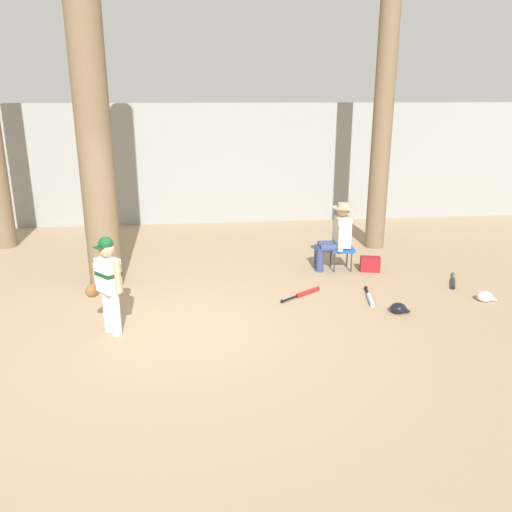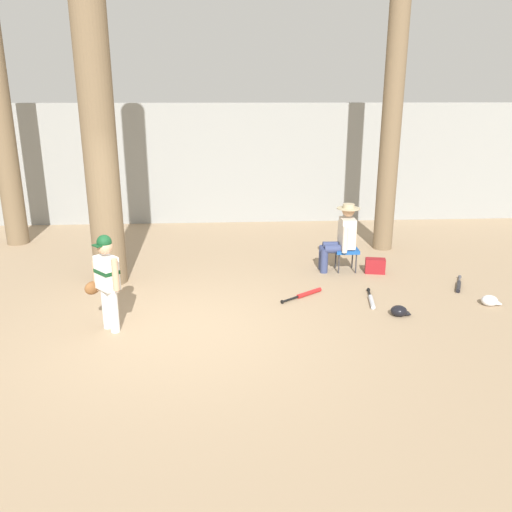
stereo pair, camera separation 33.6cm
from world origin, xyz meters
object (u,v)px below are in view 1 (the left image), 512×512
(bat_aluminum_silver, at_px, (370,298))
(bat_red_barrel, at_px, (305,293))
(young_ballplayer, at_px, (108,279))
(seated_spectator, at_px, (337,235))
(handbag_beside_stool, at_px, (370,264))
(folding_stool, at_px, (341,250))
(batting_helmet_black, at_px, (398,308))
(tree_behind_spectator, at_px, (382,134))
(bat_black_composite, at_px, (453,282))
(batting_helmet_white, at_px, (485,297))
(tree_near_player, at_px, (93,125))

(bat_aluminum_silver, xyz_separation_m, bat_red_barrel, (-0.94, 0.32, 0.00))
(young_ballplayer, distance_m, seated_spectator, 4.19)
(handbag_beside_stool, xyz_separation_m, bat_red_barrel, (-1.37, -1.00, -0.10))
(folding_stool, xyz_separation_m, bat_aluminum_silver, (0.06, -1.49, -0.33))
(handbag_beside_stool, height_order, bat_aluminum_silver, handbag_beside_stool)
(seated_spectator, relative_size, batting_helmet_black, 4.37)
(bat_aluminum_silver, bearing_deg, tree_behind_spectator, 70.40)
(bat_black_composite, bearing_deg, tree_behind_spectator, 104.20)
(handbag_beside_stool, relative_size, batting_helmet_black, 1.24)
(bat_red_barrel, xyz_separation_m, batting_helmet_white, (2.66, -0.53, 0.04))
(folding_stool, relative_size, bat_aluminum_silver, 0.57)
(bat_red_barrel, bearing_deg, folding_stool, 52.89)
(tree_behind_spectator, distance_m, batting_helmet_white, 3.81)
(tree_near_player, bearing_deg, bat_red_barrel, -14.93)
(tree_behind_spectator, distance_m, handbag_beside_stool, 2.66)
(tree_behind_spectator, xyz_separation_m, bat_black_composite, (0.58, -2.29, -2.22))
(handbag_beside_stool, distance_m, bat_red_barrel, 1.70)
(handbag_beside_stool, height_order, bat_red_barrel, handbag_beside_stool)
(bat_aluminum_silver, height_order, batting_helmet_white, batting_helmet_white)
(handbag_beside_stool, distance_m, bat_aluminum_silver, 1.39)
(bat_aluminum_silver, distance_m, batting_helmet_black, 0.56)
(bat_black_composite, height_order, bat_red_barrel, same)
(folding_stool, height_order, handbag_beside_stool, folding_stool)
(folding_stool, bearing_deg, bat_black_composite, -30.04)
(young_ballplayer, xyz_separation_m, handbag_beside_stool, (4.15, 2.03, -0.61))
(bat_red_barrel, height_order, batting_helmet_white, batting_helmet_white)
(young_ballplayer, bearing_deg, tree_behind_spectator, 36.77)
(handbag_beside_stool, height_order, batting_helmet_white, handbag_beside_stool)
(handbag_beside_stool, distance_m, batting_helmet_black, 1.83)
(folding_stool, bearing_deg, handbag_beside_stool, -18.66)
(bat_aluminum_silver, bearing_deg, young_ballplayer, -169.25)
(bat_black_composite, distance_m, bat_aluminum_silver, 1.68)
(bat_black_composite, xyz_separation_m, bat_red_barrel, (-2.52, -0.21, -0.00))
(bat_black_composite, height_order, batting_helmet_white, batting_helmet_white)
(tree_behind_spectator, distance_m, young_ballplayer, 6.09)
(tree_near_player, height_order, handbag_beside_stool, tree_near_player)
(seated_spectator, height_order, bat_black_composite, seated_spectator)
(young_ballplayer, bearing_deg, bat_aluminum_silver, 10.75)
(seated_spectator, xyz_separation_m, batting_helmet_black, (0.41, -1.99, -0.57))
(tree_near_player, relative_size, handbag_beside_stool, 17.76)
(tree_behind_spectator, bearing_deg, folding_stool, -128.43)
(tree_behind_spectator, distance_m, bat_red_barrel, 3.87)
(bat_black_composite, bearing_deg, bat_red_barrel, -175.14)
(tree_near_player, relative_size, seated_spectator, 5.03)
(tree_near_player, distance_m, young_ballplayer, 2.62)
(bat_red_barrel, bearing_deg, batting_helmet_white, -11.31)
(handbag_beside_stool, bearing_deg, young_ballplayer, -153.94)
(seated_spectator, xyz_separation_m, batting_helmet_white, (1.88, -1.70, -0.57))
(tree_behind_spectator, distance_m, bat_aluminum_silver, 3.73)
(bat_aluminum_silver, xyz_separation_m, batting_helmet_black, (0.25, -0.50, 0.03))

